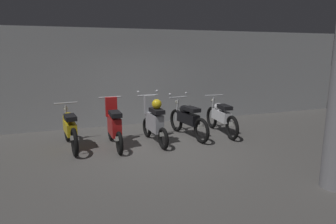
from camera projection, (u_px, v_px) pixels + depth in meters
ground_plane at (162, 149)px, 7.04m from camera, size 80.00×80.00×0.00m
back_wall at (133, 77)px, 9.39m from camera, size 16.00×0.30×2.96m
motorbike_slot_0 at (70, 128)px, 7.06m from camera, size 0.56×1.95×1.03m
motorbike_slot_1 at (114, 126)px, 7.16m from camera, size 0.56×1.68×1.18m
motorbike_slot_2 at (154, 121)px, 7.48m from camera, size 0.59×1.68×1.29m
motorbike_slot_3 at (188, 119)px, 8.03m from camera, size 0.58×1.94×1.15m
motorbike_slot_4 at (221, 116)px, 8.35m from camera, size 0.56×1.95×1.03m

